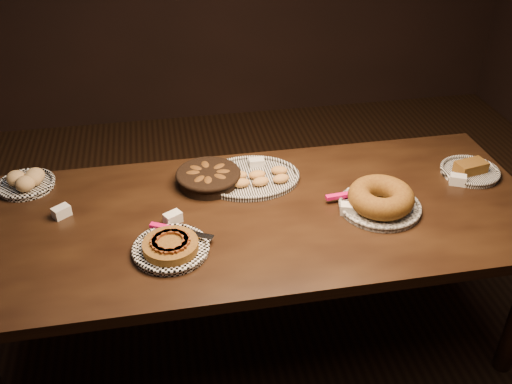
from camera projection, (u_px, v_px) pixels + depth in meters
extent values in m
plane|color=black|center=(258.00, 337.00, 2.80)|extent=(5.00, 5.00, 0.00)
cube|color=black|center=(258.00, 217.00, 2.39)|extent=(2.40, 1.00, 0.05)
cylinder|color=black|center=(24.00, 258.00, 2.75)|extent=(0.08, 0.08, 0.70)
cylinder|color=black|center=(441.00, 211.00, 3.08)|extent=(0.08, 0.08, 0.70)
torus|color=white|center=(171.00, 247.00, 2.16)|extent=(0.30, 0.30, 0.02)
cylinder|color=#462D0E|center=(171.00, 246.00, 2.15)|extent=(0.27, 0.27, 0.03)
cube|color=#58280F|center=(184.00, 236.00, 2.16)|extent=(0.04, 0.08, 0.01)
cube|color=#58280F|center=(179.00, 233.00, 2.18)|extent=(0.07, 0.06, 0.01)
cube|color=#58280F|center=(171.00, 232.00, 2.19)|extent=(0.07, 0.03, 0.01)
cube|color=#58280F|center=(162.00, 233.00, 2.18)|extent=(0.07, 0.05, 0.01)
cube|color=#58280F|center=(156.00, 238.00, 2.16)|extent=(0.05, 0.07, 0.01)
cube|color=#58280F|center=(155.00, 243.00, 2.13)|extent=(0.02, 0.07, 0.01)
cube|color=#58280F|center=(158.00, 248.00, 2.11)|extent=(0.06, 0.07, 0.01)
cube|color=#58280F|center=(165.00, 251.00, 2.09)|extent=(0.07, 0.05, 0.01)
cube|color=#58280F|center=(174.00, 250.00, 2.09)|extent=(0.07, 0.03, 0.01)
cube|color=#58280F|center=(182.00, 247.00, 2.11)|extent=(0.07, 0.06, 0.01)
cube|color=#58280F|center=(185.00, 242.00, 2.14)|extent=(0.04, 0.08, 0.01)
cube|color=#E70B62|center=(164.00, 228.00, 2.24)|extent=(0.12, 0.08, 0.02)
cube|color=silver|center=(195.00, 234.00, 2.22)|extent=(0.15, 0.10, 0.00)
torus|color=black|center=(250.00, 176.00, 2.58)|extent=(0.36, 0.36, 0.02)
ellipsoid|color=#9F612E|center=(226.00, 184.00, 2.50)|extent=(0.09, 0.07, 0.04)
ellipsoid|color=#9F612E|center=(241.00, 183.00, 2.51)|extent=(0.08, 0.06, 0.04)
ellipsoid|color=#9F612E|center=(261.00, 181.00, 2.52)|extent=(0.09, 0.07, 0.04)
ellipsoid|color=#9F612E|center=(281.00, 179.00, 2.54)|extent=(0.09, 0.06, 0.04)
ellipsoid|color=#9F612E|center=(225.00, 177.00, 2.56)|extent=(0.08, 0.06, 0.04)
ellipsoid|color=#9F612E|center=(239.00, 175.00, 2.57)|extent=(0.08, 0.05, 0.04)
ellipsoid|color=#9F612E|center=(257.00, 175.00, 2.57)|extent=(0.08, 0.06, 0.04)
ellipsoid|color=#9F612E|center=(279.00, 170.00, 2.60)|extent=(0.09, 0.07, 0.04)
ellipsoid|color=#9F612E|center=(219.00, 169.00, 2.62)|extent=(0.08, 0.06, 0.04)
torus|color=black|center=(380.00, 205.00, 2.39)|extent=(0.35, 0.35, 0.02)
torus|color=brown|center=(381.00, 197.00, 2.37)|extent=(0.35, 0.35, 0.10)
cube|color=#E70B62|center=(339.00, 196.00, 2.43)|extent=(0.12, 0.03, 0.02)
cube|color=silver|center=(367.00, 192.00, 2.46)|extent=(0.15, 0.04, 0.00)
cylinder|color=black|center=(208.00, 178.00, 2.54)|extent=(0.28, 0.28, 0.07)
torus|color=black|center=(208.00, 174.00, 2.53)|extent=(0.29, 0.29, 0.02)
ellipsoid|color=#33180A|center=(223.00, 174.00, 2.54)|extent=(0.09, 0.06, 0.04)
ellipsoid|color=#33180A|center=(219.00, 169.00, 2.57)|extent=(0.10, 0.09, 0.04)
ellipsoid|color=#33180A|center=(205.00, 167.00, 2.59)|extent=(0.05, 0.09, 0.04)
ellipsoid|color=#33180A|center=(196.00, 170.00, 2.56)|extent=(0.10, 0.09, 0.04)
ellipsoid|color=#33180A|center=(193.00, 175.00, 2.53)|extent=(0.09, 0.06, 0.04)
ellipsoid|color=#33180A|center=(200.00, 181.00, 2.48)|extent=(0.09, 0.10, 0.04)
ellipsoid|color=#33180A|center=(208.00, 183.00, 2.48)|extent=(0.06, 0.09, 0.04)
ellipsoid|color=#33180A|center=(220.00, 179.00, 2.50)|extent=(0.09, 0.09, 0.04)
torus|color=white|center=(26.00, 183.00, 2.53)|extent=(0.25, 0.25, 0.02)
ellipsoid|color=#A17E4A|center=(16.00, 178.00, 2.52)|extent=(0.08, 0.08, 0.07)
ellipsoid|color=#A17E4A|center=(35.00, 175.00, 2.54)|extent=(0.08, 0.08, 0.07)
ellipsoid|color=#A17E4A|center=(25.00, 184.00, 2.48)|extent=(0.08, 0.08, 0.07)
ellipsoid|color=#A17E4A|center=(33.00, 179.00, 2.52)|extent=(0.08, 0.08, 0.07)
torus|color=black|center=(470.00, 170.00, 2.63)|extent=(0.27, 0.27, 0.02)
cube|color=#462D0E|center=(471.00, 167.00, 2.62)|extent=(0.15, 0.11, 0.05)
cube|color=white|center=(173.00, 218.00, 2.31)|extent=(0.08, 0.07, 0.04)
cube|color=white|center=(256.00, 163.00, 2.67)|extent=(0.07, 0.05, 0.04)
cube|color=white|center=(349.00, 209.00, 2.36)|extent=(0.08, 0.06, 0.04)
cube|color=white|center=(61.00, 212.00, 2.35)|extent=(0.08, 0.08, 0.04)
cube|color=white|center=(458.00, 180.00, 2.55)|extent=(0.08, 0.07, 0.04)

